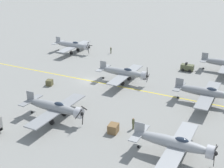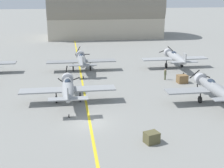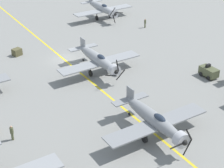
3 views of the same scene
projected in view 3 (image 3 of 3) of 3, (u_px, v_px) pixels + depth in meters
ground_plane at (65, 60)px, 56.02m from camera, size 400.00×400.00×0.00m
taxiway_stripe at (65, 60)px, 56.02m from camera, size 0.30×160.00×0.01m
airplane_mid_center at (99, 60)px, 51.35m from camera, size 12.00×9.98×3.78m
airplane_far_center at (155, 120)px, 38.47m from camera, size 12.00×9.98×3.65m
airplane_near_left at (103, 8)px, 71.87m from camera, size 12.00×9.98×3.65m
tow_tractor at (209, 72)px, 50.87m from camera, size 1.57×2.60×1.79m
ground_crew_walking at (12, 132)px, 38.39m from camera, size 0.38×0.38×1.73m
ground_crew_inspecting at (145, 23)px, 67.83m from camera, size 0.36×0.36×1.67m
supply_crate_by_tanker at (17, 52)px, 57.26m from camera, size 1.56×1.42×1.08m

